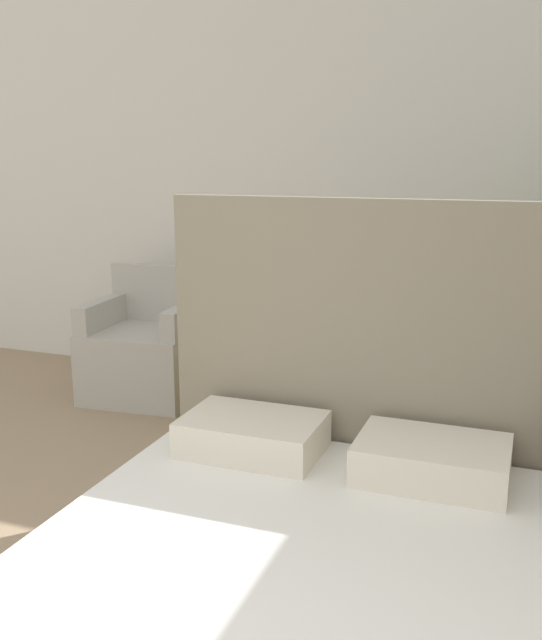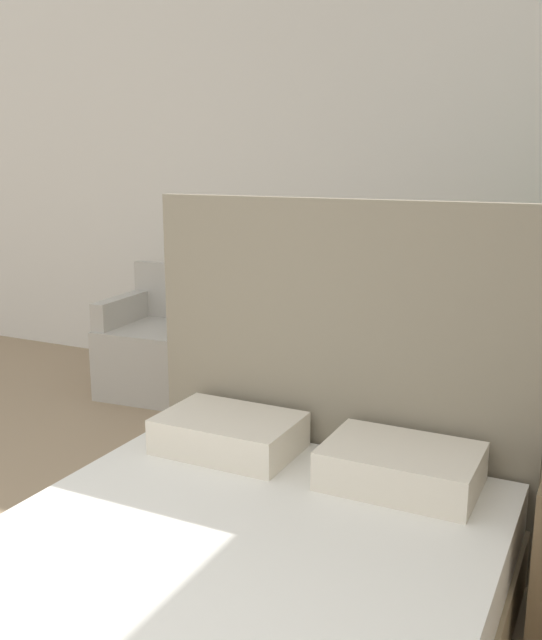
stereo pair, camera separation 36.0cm
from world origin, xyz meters
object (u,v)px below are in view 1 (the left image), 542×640
(bed, at_px, (278,599))
(armchair_near_window_left, at_px, (145,355))
(side_table, at_px, (217,369))
(armchair_near_window_right, at_px, (291,370))

(bed, xyz_separation_m, armchair_near_window_left, (-1.70, 2.13, 0.02))
(bed, relative_size, side_table, 4.49)
(bed, distance_m, side_table, 2.46)
(armchair_near_window_left, xyz_separation_m, armchair_near_window_right, (1.01, -0.00, 0.00))
(bed, bearing_deg, armchair_near_window_left, 128.51)
(armchair_near_window_left, height_order, side_table, armchair_near_window_left)
(armchair_near_window_right, relative_size, side_table, 1.81)
(armchair_near_window_right, bearing_deg, bed, -78.29)
(side_table, bearing_deg, bed, -60.98)
(armchair_near_window_right, distance_m, side_table, 0.50)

